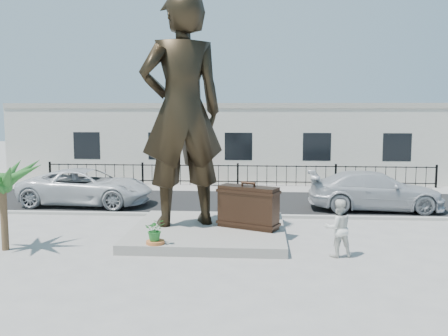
# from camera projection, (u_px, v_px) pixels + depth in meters

# --- Properties ---
(ground) EXTENTS (100.00, 100.00, 0.00)m
(ground) POSITION_uv_depth(u_px,v_px,m) (219.00, 248.00, 15.77)
(ground) COLOR #9E9991
(ground) RESTS_ON ground
(street) EXTENTS (40.00, 7.00, 0.01)m
(street) POSITION_uv_depth(u_px,v_px,m) (233.00, 201.00, 23.69)
(street) COLOR black
(street) RESTS_ON ground
(curb) EXTENTS (40.00, 0.25, 0.12)m
(curb) POSITION_uv_depth(u_px,v_px,m) (228.00, 216.00, 20.22)
(curb) COLOR #A5A399
(curb) RESTS_ON ground
(far_sidewalk) EXTENTS (40.00, 2.50, 0.02)m
(far_sidewalk) POSITION_uv_depth(u_px,v_px,m) (237.00, 188.00, 27.65)
(far_sidewalk) COLOR #9E9991
(far_sidewalk) RESTS_ON ground
(plinth) EXTENTS (5.20, 5.20, 0.30)m
(plinth) POSITION_uv_depth(u_px,v_px,m) (209.00, 231.00, 17.27)
(plinth) COLOR gray
(plinth) RESTS_ON ground
(fence) EXTENTS (22.00, 0.10, 1.20)m
(fence) POSITION_uv_depth(u_px,v_px,m) (238.00, 175.00, 28.37)
(fence) COLOR black
(fence) RESTS_ON ground
(building) EXTENTS (28.00, 7.00, 4.40)m
(building) POSITION_uv_depth(u_px,v_px,m) (241.00, 142.00, 32.34)
(building) COLOR silver
(building) RESTS_ON ground
(statue) EXTENTS (3.41, 2.85, 7.98)m
(statue) POSITION_uv_depth(u_px,v_px,m) (182.00, 111.00, 17.22)
(statue) COLOR black
(statue) RESTS_ON plinth
(suitcase) EXTENTS (2.14, 1.45, 1.44)m
(suitcase) POSITION_uv_depth(u_px,v_px,m) (248.00, 207.00, 17.03)
(suitcase) COLOR black
(suitcase) RESTS_ON plinth
(tourist) EXTENTS (0.96, 0.82, 1.73)m
(tourist) POSITION_uv_depth(u_px,v_px,m) (338.00, 228.00, 14.72)
(tourist) COLOR silver
(tourist) RESTS_ON ground
(car_white) EXTENTS (6.06, 3.06, 1.64)m
(car_white) POSITION_uv_depth(u_px,v_px,m) (87.00, 187.00, 22.70)
(car_white) COLOR silver
(car_white) RESTS_ON street
(car_silver) EXTENTS (5.75, 2.42, 1.66)m
(car_silver) POSITION_uv_depth(u_px,v_px,m) (375.00, 191.00, 21.57)
(car_silver) COLOR #B8BABD
(car_silver) RESTS_ON street
(worker) EXTENTS (1.18, 0.95, 1.60)m
(worker) POSITION_uv_depth(u_px,v_px,m) (206.00, 172.00, 28.06)
(worker) COLOR #F7480D
(worker) RESTS_ON far_sidewalk
(palm_tree) EXTENTS (1.80, 1.80, 3.20)m
(palm_tree) POSITION_uv_depth(u_px,v_px,m) (6.00, 250.00, 15.51)
(palm_tree) COLOR #21551F
(palm_tree) RESTS_ON ground
(planter) EXTENTS (0.56, 0.56, 0.40)m
(planter) POSITION_uv_depth(u_px,v_px,m) (156.00, 247.00, 15.09)
(planter) COLOR #BA6431
(planter) RESTS_ON ground
(shrub) EXTENTS (0.72, 0.66, 0.68)m
(shrub) POSITION_uv_depth(u_px,v_px,m) (155.00, 230.00, 15.03)
(shrub) COLOR #246F29
(shrub) RESTS_ON planter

